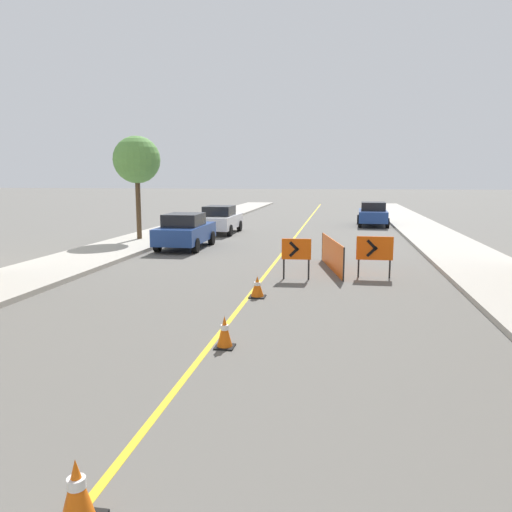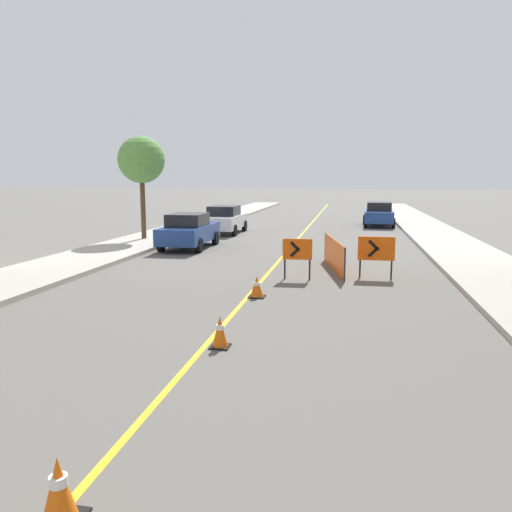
# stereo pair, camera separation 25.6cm
# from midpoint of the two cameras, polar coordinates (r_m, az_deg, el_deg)

# --- Properties ---
(lane_stripe) EXTENTS (0.12, 68.81, 0.01)m
(lane_stripe) POSITION_cam_midpoint_polar(r_m,az_deg,el_deg) (26.87, 5.22, 2.13)
(lane_stripe) COLOR gold
(lane_stripe) RESTS_ON ground_plane
(sidewalk_left) EXTENTS (3.13, 68.81, 0.16)m
(sidewalk_left) POSITION_cam_midpoint_polar(r_m,az_deg,el_deg) (28.51, -9.65, 2.58)
(sidewalk_left) COLOR #ADA89E
(sidewalk_left) RESTS_ON ground_plane
(sidewalk_right) EXTENTS (3.13, 68.81, 0.16)m
(sidewalk_right) POSITION_cam_midpoint_polar(r_m,az_deg,el_deg) (27.18, 20.83, 1.81)
(sidewalk_right) COLOR #ADA89E
(sidewalk_right) RESTS_ON ground_plane
(traffic_cone_third) EXTENTS (0.42, 0.42, 0.65)m
(traffic_cone_third) POSITION_cam_midpoint_polar(r_m,az_deg,el_deg) (5.37, -20.22, -23.82)
(traffic_cone_third) COLOR black
(traffic_cone_third) RESTS_ON ground_plane
(traffic_cone_fourth) EXTENTS (0.37, 0.37, 0.62)m
(traffic_cone_fourth) POSITION_cam_midpoint_polar(r_m,az_deg,el_deg) (9.52, -3.36, -8.64)
(traffic_cone_fourth) COLOR black
(traffic_cone_fourth) RESTS_ON ground_plane
(traffic_cone_fifth) EXTENTS (0.44, 0.44, 0.58)m
(traffic_cone_fifth) POSITION_cam_midpoint_polar(r_m,az_deg,el_deg) (13.39, 0.64, -3.54)
(traffic_cone_fifth) COLOR black
(traffic_cone_fifth) RESTS_ON ground_plane
(arrow_barricade_primary) EXTENTS (0.92, 0.12, 1.30)m
(arrow_barricade_primary) POSITION_cam_midpoint_polar(r_m,az_deg,el_deg) (15.65, 5.21, 0.55)
(arrow_barricade_primary) COLOR #EF560C
(arrow_barricade_primary) RESTS_ON ground_plane
(arrow_barricade_secondary) EXTENTS (1.15, 0.09, 1.33)m
(arrow_barricade_secondary) POSITION_cam_midpoint_polar(r_m,az_deg,el_deg) (16.30, 14.02, 0.69)
(arrow_barricade_secondary) COLOR #EF560C
(arrow_barricade_secondary) RESTS_ON ground_plane
(safety_mesh_fence) EXTENTS (0.84, 4.06, 1.07)m
(safety_mesh_fence) POSITION_cam_midpoint_polar(r_m,az_deg,el_deg) (17.53, 9.31, 0.15)
(safety_mesh_fence) COLOR #EF560C
(safety_mesh_fence) RESTS_ON ground_plane
(parked_car_curb_near) EXTENTS (1.94, 4.32, 1.59)m
(parked_car_curb_near) POSITION_cam_midpoint_polar(r_m,az_deg,el_deg) (22.81, -7.34, 2.89)
(parked_car_curb_near) COLOR navy
(parked_car_curb_near) RESTS_ON ground_plane
(parked_car_curb_mid) EXTENTS (1.93, 4.31, 1.59)m
(parked_car_curb_mid) POSITION_cam_midpoint_polar(r_m,az_deg,el_deg) (28.74, -3.33, 4.19)
(parked_car_curb_mid) COLOR silver
(parked_car_curb_mid) RESTS_ON ground_plane
(parked_car_curb_far) EXTENTS (1.95, 4.36, 1.59)m
(parked_car_curb_far) POSITION_cam_midpoint_polar(r_m,az_deg,el_deg) (34.02, 14.06, 4.67)
(parked_car_curb_far) COLOR navy
(parked_car_curb_far) RESTS_ON ground_plane
(street_tree_left_near) EXTENTS (2.29, 2.29, 5.04)m
(street_tree_left_near) POSITION_cam_midpoint_polar(r_m,az_deg,el_deg) (25.51, -12.68, 10.61)
(street_tree_left_near) COLOR #4C3823
(street_tree_left_near) RESTS_ON sidewalk_left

